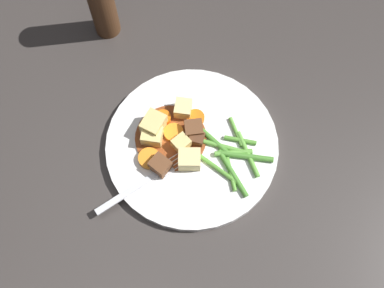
# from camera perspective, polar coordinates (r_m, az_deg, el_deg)

# --- Properties ---
(ground_plane) EXTENTS (3.00, 3.00, 0.00)m
(ground_plane) POSITION_cam_1_polar(r_m,az_deg,el_deg) (0.74, -0.00, -0.42)
(ground_plane) COLOR #383330
(dinner_plate) EXTENTS (0.27, 0.27, 0.01)m
(dinner_plate) POSITION_cam_1_polar(r_m,az_deg,el_deg) (0.74, -0.00, -0.21)
(dinner_plate) COLOR white
(dinner_plate) RESTS_ON ground_plane
(stew_sauce) EXTENTS (0.11, 0.11, 0.00)m
(stew_sauce) POSITION_cam_1_polar(r_m,az_deg,el_deg) (0.73, -2.62, 0.79)
(stew_sauce) COLOR brown
(stew_sauce) RESTS_ON dinner_plate
(carrot_slice_0) EXTENTS (0.04, 0.04, 0.01)m
(carrot_slice_0) POSITION_cam_1_polar(r_m,az_deg,el_deg) (0.74, 0.12, 3.23)
(carrot_slice_0) COLOR orange
(carrot_slice_0) RESTS_ON dinner_plate
(carrot_slice_1) EXTENTS (0.04, 0.04, 0.01)m
(carrot_slice_1) POSITION_cam_1_polar(r_m,az_deg,el_deg) (0.73, -2.27, 1.38)
(carrot_slice_1) COLOR orange
(carrot_slice_1) RESTS_ON dinner_plate
(carrot_slice_2) EXTENTS (0.04, 0.04, 0.01)m
(carrot_slice_2) POSITION_cam_1_polar(r_m,az_deg,el_deg) (0.72, -5.28, -1.76)
(carrot_slice_2) COLOR orange
(carrot_slice_2) RESTS_ON dinner_plate
(carrot_slice_3) EXTENTS (0.03, 0.03, 0.01)m
(carrot_slice_3) POSITION_cam_1_polar(r_m,az_deg,el_deg) (0.74, -3.57, 3.18)
(carrot_slice_3) COLOR orange
(carrot_slice_3) RESTS_ON dinner_plate
(potato_chunk_0) EXTENTS (0.04, 0.03, 0.03)m
(potato_chunk_0) POSITION_cam_1_polar(r_m,az_deg,el_deg) (0.71, -0.24, -1.90)
(potato_chunk_0) COLOR #EAD68C
(potato_chunk_0) RESTS_ON dinner_plate
(potato_chunk_1) EXTENTS (0.03, 0.03, 0.02)m
(potato_chunk_1) POSITION_cam_1_polar(r_m,az_deg,el_deg) (0.74, -1.10, 4.34)
(potato_chunk_1) COLOR #EAD68C
(potato_chunk_1) RESTS_ON dinner_plate
(potato_chunk_2) EXTENTS (0.03, 0.03, 0.02)m
(potato_chunk_2) POSITION_cam_1_polar(r_m,az_deg,el_deg) (0.72, -4.93, 0.80)
(potato_chunk_2) COLOR #E5CC7A
(potato_chunk_2) RESTS_ON dinner_plate
(potato_chunk_3) EXTENTS (0.03, 0.03, 0.02)m
(potato_chunk_3) POSITION_cam_1_polar(r_m,az_deg,el_deg) (0.72, -1.33, 0.06)
(potato_chunk_3) COLOR #E5CC7A
(potato_chunk_3) RESTS_ON dinner_plate
(potato_chunk_4) EXTENTS (0.04, 0.04, 0.03)m
(potato_chunk_4) POSITION_cam_1_polar(r_m,az_deg,el_deg) (0.73, -4.71, 2.36)
(potato_chunk_4) COLOR #E5CC7A
(potato_chunk_4) RESTS_ON dinner_plate
(meat_chunk_0) EXTENTS (0.04, 0.04, 0.02)m
(meat_chunk_0) POSITION_cam_1_polar(r_m,az_deg,el_deg) (0.71, -3.91, -2.60)
(meat_chunk_0) COLOR brown
(meat_chunk_0) RESTS_ON dinner_plate
(meat_chunk_1) EXTENTS (0.02, 0.02, 0.02)m
(meat_chunk_1) POSITION_cam_1_polar(r_m,az_deg,el_deg) (0.73, 0.58, 0.68)
(meat_chunk_1) COLOR #56331E
(meat_chunk_1) RESTS_ON dinner_plate
(meat_chunk_2) EXTENTS (0.03, 0.03, 0.02)m
(meat_chunk_2) POSITION_cam_1_polar(r_m,az_deg,el_deg) (0.73, 0.12, 1.83)
(meat_chunk_2) COLOR brown
(meat_chunk_2) RESTS_ON dinner_plate
(green_bean_0) EXTENTS (0.05, 0.01, 0.01)m
(green_bean_0) POSITION_cam_1_polar(r_m,az_deg,el_deg) (0.73, 5.93, 0.47)
(green_bean_0) COLOR #599E38
(green_bean_0) RESTS_ON dinner_plate
(green_bean_1) EXTENTS (0.03, 0.05, 0.01)m
(green_bean_1) POSITION_cam_1_polar(r_m,az_deg,el_deg) (0.74, 5.42, 1.49)
(green_bean_1) COLOR #66AD42
(green_bean_1) RESTS_ON dinner_plate
(green_bean_2) EXTENTS (0.06, 0.07, 0.01)m
(green_bean_2) POSITION_cam_1_polar(r_m,az_deg,el_deg) (0.71, 4.99, -3.58)
(green_bean_2) COLOR #4C8E33
(green_bean_2) RESTS_ON dinner_plate
(green_bean_3) EXTENTS (0.02, 0.05, 0.01)m
(green_bean_3) POSITION_cam_1_polar(r_m,az_deg,el_deg) (0.71, 4.80, -3.70)
(green_bean_3) COLOR #599E38
(green_bean_3) RESTS_ON dinner_plate
(green_bean_4) EXTENTS (0.08, 0.02, 0.01)m
(green_bean_4) POSITION_cam_1_polar(r_m,az_deg,el_deg) (0.73, 4.10, -0.38)
(green_bean_4) COLOR #66AD42
(green_bean_4) RESTS_ON dinner_plate
(green_bean_5) EXTENTS (0.07, 0.05, 0.01)m
(green_bean_5) POSITION_cam_1_polar(r_m,az_deg,el_deg) (0.71, 3.05, -2.96)
(green_bean_5) COLOR #599E38
(green_bean_5) RESTS_ON dinner_plate
(green_bean_6) EXTENTS (0.04, 0.07, 0.01)m
(green_bean_6) POSITION_cam_1_polar(r_m,az_deg,el_deg) (0.73, 6.87, -1.24)
(green_bean_6) COLOR #66AD42
(green_bean_6) RESTS_ON dinner_plate
(green_bean_7) EXTENTS (0.08, 0.01, 0.01)m
(green_bean_7) POSITION_cam_1_polar(r_m,az_deg,el_deg) (0.72, 6.75, -1.52)
(green_bean_7) COLOR #4C8E33
(green_bean_7) RESTS_ON dinner_plate
(green_bean_8) EXTENTS (0.06, 0.02, 0.01)m
(green_bean_8) POSITION_cam_1_polar(r_m,az_deg,el_deg) (0.72, 5.10, -1.07)
(green_bean_8) COLOR #66AD42
(green_bean_8) RESTS_ON dinner_plate
(green_bean_9) EXTENTS (0.05, 0.04, 0.01)m
(green_bean_9) POSITION_cam_1_polar(r_m,az_deg,el_deg) (0.73, 2.96, 0.17)
(green_bean_9) COLOR #4C8E33
(green_bean_9) RESTS_ON dinner_plate
(fork) EXTENTS (0.14, 0.13, 0.00)m
(fork) POSITION_cam_1_polar(r_m,az_deg,el_deg) (0.71, -5.23, -4.26)
(fork) COLOR silver
(fork) RESTS_ON dinner_plate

